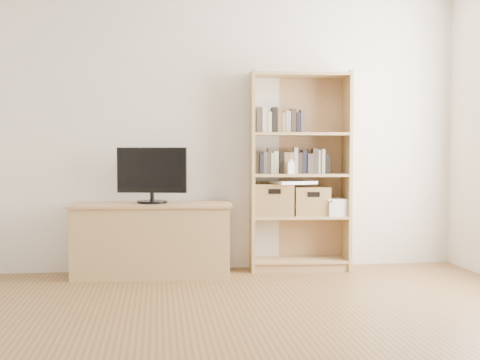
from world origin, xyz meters
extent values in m
cube|color=silver|center=(0.00, 2.50, 1.30)|extent=(4.50, 0.02, 2.60)
cube|color=#A68655|center=(-0.63, 2.25, 0.31)|extent=(1.38, 0.61, 0.61)
cube|color=#A68655|center=(0.72, 2.34, 0.91)|extent=(0.93, 0.39, 1.81)
cube|color=black|center=(-0.63, 2.25, 0.88)|extent=(0.61, 0.18, 0.48)
cube|color=#332822|center=(0.72, 2.36, 0.99)|extent=(0.75, 0.21, 0.20)
cube|color=#332822|center=(0.52, 2.37, 1.35)|extent=(0.36, 0.15, 0.19)
cube|color=white|center=(0.61, 2.25, 0.94)|extent=(0.06, 0.05, 0.11)
cube|color=#9D7E47|center=(0.47, 2.35, 0.65)|extent=(0.38, 0.33, 0.29)
cube|color=#9D7E47|center=(0.83, 2.33, 0.63)|extent=(0.34, 0.30, 0.26)
cube|color=white|center=(0.65, 2.32, 0.81)|extent=(0.42, 0.34, 0.03)
cube|color=beige|center=(1.03, 2.31, 0.57)|extent=(0.23, 0.31, 0.13)
camera|label=1|loc=(-0.57, -3.04, 1.11)|focal=45.00mm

